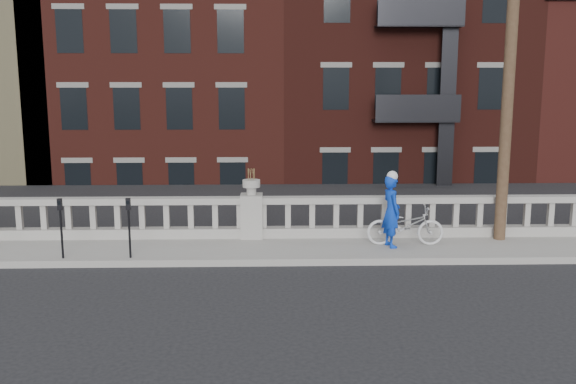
% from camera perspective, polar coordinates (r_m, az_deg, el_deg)
% --- Properties ---
extents(ground, '(120.00, 120.00, 0.00)m').
position_cam_1_polar(ground, '(12.54, -3.74, -9.13)').
color(ground, black).
rests_on(ground, ground).
extents(sidewalk, '(32.00, 2.20, 0.15)m').
position_cam_1_polar(sidewalk, '(15.38, -3.33, -5.17)').
color(sidewalk, gray).
rests_on(sidewalk, ground).
extents(balustrade, '(28.00, 0.34, 1.03)m').
position_cam_1_polar(balustrade, '(16.17, -3.25, -2.34)').
color(balustrade, gray).
rests_on(balustrade, sidewalk).
extents(planter_pedestal, '(0.55, 0.55, 1.76)m').
position_cam_1_polar(planter_pedestal, '(16.13, -3.25, -1.69)').
color(planter_pedestal, gray).
rests_on(planter_pedestal, sidewalk).
extents(lower_level, '(80.00, 44.00, 20.80)m').
position_cam_1_polar(lower_level, '(34.90, -1.44, 7.70)').
color(lower_level, '#605E59').
rests_on(lower_level, ground).
extents(utility_pole, '(1.60, 0.28, 10.00)m').
position_cam_1_polar(utility_pole, '(16.49, 19.27, 13.43)').
color(utility_pole, '#422D1E').
rests_on(utility_pole, sidewalk).
extents(parking_meter_b, '(0.10, 0.09, 1.36)m').
position_cam_1_polar(parking_meter_b, '(15.06, -19.54, -2.47)').
color(parking_meter_b, black).
rests_on(parking_meter_b, sidewalk).
extents(parking_meter_c, '(0.10, 0.09, 1.36)m').
position_cam_1_polar(parking_meter_c, '(14.67, -13.96, -2.51)').
color(parking_meter_c, black).
rests_on(parking_meter_c, sidewalk).
extents(bicycle, '(1.86, 0.72, 0.96)m').
position_cam_1_polar(bicycle, '(15.67, 10.38, -2.93)').
color(bicycle, silver).
rests_on(bicycle, sidewalk).
extents(cyclist, '(0.55, 0.71, 1.72)m').
position_cam_1_polar(cyclist, '(15.38, 9.16, -1.70)').
color(cyclist, '#0C34B6').
rests_on(cyclist, sidewalk).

